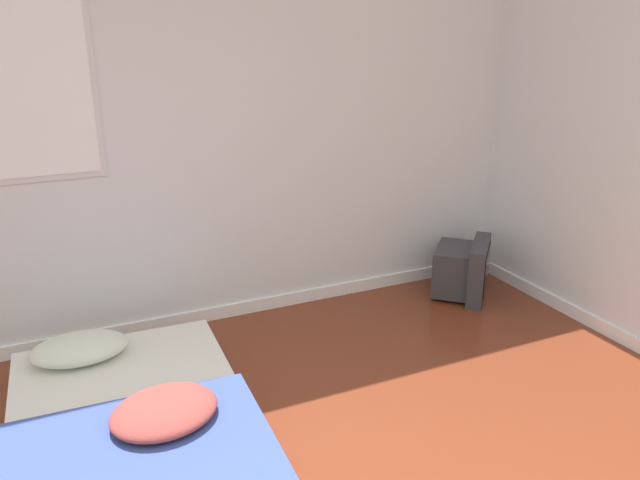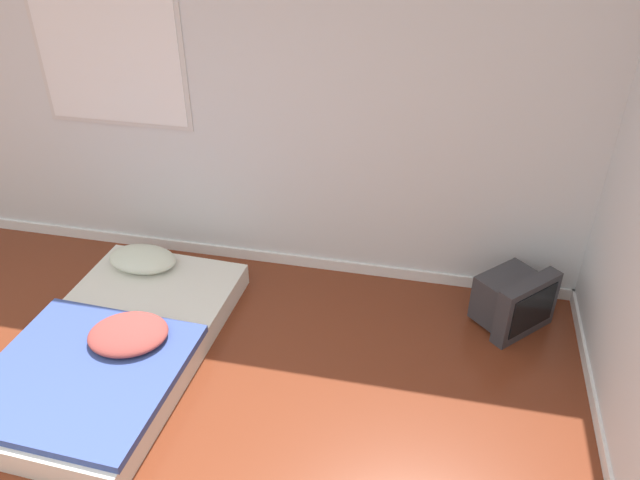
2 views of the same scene
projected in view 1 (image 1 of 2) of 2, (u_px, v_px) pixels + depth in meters
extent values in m
cube|color=silver|center=(162.00, 132.00, 3.79)|extent=(7.42, 0.06, 2.60)
cube|color=white|center=(179.00, 320.00, 4.17)|extent=(7.42, 0.02, 0.09)
cube|color=silver|center=(136.00, 444.00, 2.90)|extent=(1.18, 1.99, 0.17)
ellipsoid|color=silver|center=(80.00, 348.00, 3.43)|extent=(0.53, 0.36, 0.14)
cube|color=#384C93|center=(144.00, 475.00, 2.54)|extent=(1.17, 1.17, 0.05)
ellipsoid|color=#993D38|center=(164.00, 411.00, 2.85)|extent=(0.59, 0.54, 0.11)
cube|color=#333338|center=(453.00, 269.00, 4.63)|extent=(0.47, 0.48, 0.34)
cube|color=#333338|center=(479.00, 270.00, 4.57)|extent=(0.43, 0.44, 0.43)
cube|color=black|center=(487.00, 269.00, 4.55)|extent=(0.29, 0.31, 0.31)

